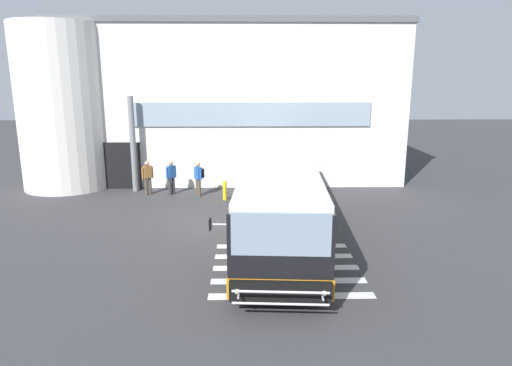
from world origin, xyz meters
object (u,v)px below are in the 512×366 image
at_px(entry_support_column, 133,145).
at_px(safety_bollard_yellow, 225,191).
at_px(passenger_near_column, 148,176).
at_px(passenger_at_curb_edge, 199,176).
at_px(passenger_by_doorway, 171,176).
at_px(bus_main_foreground, 279,200).

bearing_deg(entry_support_column, safety_bollard_yellow, -21.36).
distance_m(entry_support_column, safety_bollard_yellow, 5.30).
xyz_separation_m(passenger_near_column, safety_bollard_yellow, (3.80, -1.07, -0.48)).
relative_size(entry_support_column, passenger_at_curb_edge, 2.83).
relative_size(entry_support_column, passenger_by_doorway, 2.83).
xyz_separation_m(bus_main_foreground, passenger_at_curb_edge, (-3.48, 5.74, -0.37)).
bearing_deg(safety_bollard_yellow, passenger_by_doorway, 157.91).
height_order(entry_support_column, passenger_by_doorway, entry_support_column).
height_order(entry_support_column, bus_main_foreground, entry_support_column).
xyz_separation_m(passenger_by_doorway, safety_bollard_yellow, (2.65, -1.08, -0.48)).
bearing_deg(passenger_by_doorway, safety_bollard_yellow, -22.09).
relative_size(passenger_by_doorway, safety_bollard_yellow, 1.86).
bearing_deg(passenger_at_curb_edge, passenger_by_doorway, 167.07).
relative_size(passenger_at_curb_edge, safety_bollard_yellow, 1.86).
bearing_deg(bus_main_foreground, passenger_at_curb_edge, 121.25).
relative_size(bus_main_foreground, passenger_near_column, 7.02).
bearing_deg(safety_bollard_yellow, passenger_at_curb_edge, 149.33).
relative_size(passenger_near_column, passenger_at_curb_edge, 1.00).
bearing_deg(safety_bollard_yellow, bus_main_foreground, -66.19).
xyz_separation_m(entry_support_column, passenger_by_doorway, (1.95, -0.72, -1.44)).
bearing_deg(bus_main_foreground, passenger_near_column, 134.79).
xyz_separation_m(entry_support_column, bus_main_foreground, (6.80, -6.78, -1.04)).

